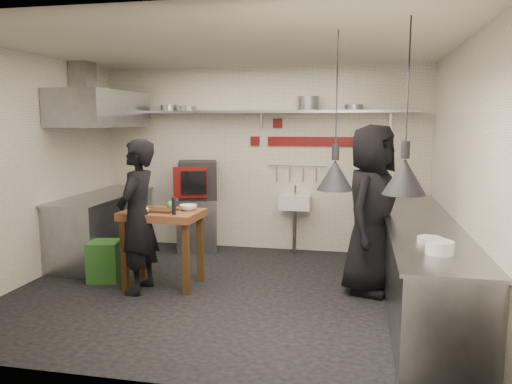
% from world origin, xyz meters
% --- Properties ---
extents(floor, '(5.00, 5.00, 0.00)m').
position_xyz_m(floor, '(0.00, 0.00, 0.00)').
color(floor, black).
rests_on(floor, ground).
extents(ceiling, '(5.00, 5.00, 0.00)m').
position_xyz_m(ceiling, '(0.00, 0.00, 2.80)').
color(ceiling, beige).
rests_on(ceiling, floor).
extents(wall_back, '(5.00, 0.04, 2.80)m').
position_xyz_m(wall_back, '(0.00, 2.10, 1.40)').
color(wall_back, beige).
rests_on(wall_back, floor).
extents(wall_front, '(5.00, 0.04, 2.80)m').
position_xyz_m(wall_front, '(0.00, -2.10, 1.40)').
color(wall_front, beige).
rests_on(wall_front, floor).
extents(wall_left, '(0.04, 4.20, 2.80)m').
position_xyz_m(wall_left, '(-2.50, 0.00, 1.40)').
color(wall_left, beige).
rests_on(wall_left, floor).
extents(wall_right, '(0.04, 4.20, 2.80)m').
position_xyz_m(wall_right, '(2.50, 0.00, 1.40)').
color(wall_right, beige).
rests_on(wall_right, floor).
extents(red_band_horiz, '(1.70, 0.02, 0.14)m').
position_xyz_m(red_band_horiz, '(0.95, 2.08, 1.68)').
color(red_band_horiz, '#5E0E0F').
rests_on(red_band_horiz, wall_back).
extents(red_band_vert, '(0.14, 0.02, 1.10)m').
position_xyz_m(red_band_vert, '(1.55, 2.08, 1.20)').
color(red_band_vert, '#5E0E0F').
rests_on(red_band_vert, wall_back).
extents(red_tile_a, '(0.14, 0.02, 0.14)m').
position_xyz_m(red_tile_a, '(0.25, 2.08, 1.95)').
color(red_tile_a, '#5E0E0F').
rests_on(red_tile_a, wall_back).
extents(red_tile_b, '(0.14, 0.02, 0.14)m').
position_xyz_m(red_tile_b, '(-0.10, 2.08, 1.68)').
color(red_tile_b, '#5E0E0F').
rests_on(red_tile_b, wall_back).
extents(back_shelf, '(4.60, 0.34, 0.04)m').
position_xyz_m(back_shelf, '(0.00, 1.92, 2.12)').
color(back_shelf, slate).
rests_on(back_shelf, wall_back).
extents(shelf_bracket_left, '(0.04, 0.06, 0.24)m').
position_xyz_m(shelf_bracket_left, '(-1.90, 2.07, 2.02)').
color(shelf_bracket_left, slate).
rests_on(shelf_bracket_left, wall_back).
extents(shelf_bracket_mid, '(0.04, 0.06, 0.24)m').
position_xyz_m(shelf_bracket_mid, '(0.00, 2.07, 2.02)').
color(shelf_bracket_mid, slate).
rests_on(shelf_bracket_mid, wall_back).
extents(shelf_bracket_right, '(0.04, 0.06, 0.24)m').
position_xyz_m(shelf_bracket_right, '(1.90, 2.07, 2.02)').
color(shelf_bracket_right, slate).
rests_on(shelf_bracket_right, wall_back).
extents(pan_far_left, '(0.29, 0.29, 0.09)m').
position_xyz_m(pan_far_left, '(-1.42, 1.92, 2.19)').
color(pan_far_left, slate).
rests_on(pan_far_left, back_shelf).
extents(pan_mid_left, '(0.33, 0.33, 0.07)m').
position_xyz_m(pan_mid_left, '(-1.11, 1.92, 2.18)').
color(pan_mid_left, slate).
rests_on(pan_mid_left, back_shelf).
extents(stock_pot, '(0.42, 0.42, 0.20)m').
position_xyz_m(stock_pot, '(0.73, 1.92, 2.24)').
color(stock_pot, slate).
rests_on(stock_pot, back_shelf).
extents(pan_right, '(0.29, 0.29, 0.08)m').
position_xyz_m(pan_right, '(1.38, 1.92, 2.18)').
color(pan_right, slate).
rests_on(pan_right, back_shelf).
extents(oven_stand, '(0.73, 0.70, 0.80)m').
position_xyz_m(oven_stand, '(-0.95, 1.78, 0.40)').
color(oven_stand, slate).
rests_on(oven_stand, floor).
extents(combi_oven, '(0.70, 0.67, 0.58)m').
position_xyz_m(combi_oven, '(-0.94, 1.81, 1.09)').
color(combi_oven, black).
rests_on(combi_oven, oven_stand).
extents(oven_door, '(0.49, 0.18, 0.46)m').
position_xyz_m(oven_door, '(-0.95, 1.49, 1.09)').
color(oven_door, '#5E0E0F').
rests_on(oven_door, combi_oven).
extents(oven_glass, '(0.36, 0.12, 0.34)m').
position_xyz_m(oven_glass, '(-0.89, 1.47, 1.09)').
color(oven_glass, black).
rests_on(oven_glass, oven_door).
extents(hand_sink, '(0.46, 0.34, 0.22)m').
position_xyz_m(hand_sink, '(0.55, 1.92, 0.78)').
color(hand_sink, silver).
rests_on(hand_sink, wall_back).
extents(sink_tap, '(0.03, 0.03, 0.14)m').
position_xyz_m(sink_tap, '(0.55, 1.92, 0.96)').
color(sink_tap, slate).
rests_on(sink_tap, hand_sink).
extents(sink_drain, '(0.06, 0.06, 0.66)m').
position_xyz_m(sink_drain, '(0.55, 1.88, 0.34)').
color(sink_drain, slate).
rests_on(sink_drain, floor).
extents(utensil_rail, '(0.90, 0.02, 0.02)m').
position_xyz_m(utensil_rail, '(0.55, 2.06, 1.32)').
color(utensil_rail, slate).
rests_on(utensil_rail, wall_back).
extents(counter_right, '(0.70, 3.80, 0.90)m').
position_xyz_m(counter_right, '(2.15, 0.00, 0.45)').
color(counter_right, slate).
rests_on(counter_right, floor).
extents(counter_right_top, '(0.76, 3.90, 0.03)m').
position_xyz_m(counter_right_top, '(2.15, 0.00, 0.92)').
color(counter_right_top, slate).
rests_on(counter_right_top, counter_right).
extents(plate_stack, '(0.27, 0.27, 0.11)m').
position_xyz_m(plate_stack, '(2.12, -1.34, 0.99)').
color(plate_stack, silver).
rests_on(plate_stack, counter_right_top).
extents(small_bowl_right, '(0.25, 0.25, 0.05)m').
position_xyz_m(small_bowl_right, '(2.10, -0.96, 0.96)').
color(small_bowl_right, silver).
rests_on(small_bowl_right, counter_right_top).
extents(counter_left, '(0.70, 1.90, 0.90)m').
position_xyz_m(counter_left, '(-2.15, 1.05, 0.45)').
color(counter_left, slate).
rests_on(counter_left, floor).
extents(counter_left_top, '(0.76, 2.00, 0.03)m').
position_xyz_m(counter_left_top, '(-2.15, 1.05, 0.92)').
color(counter_left_top, slate).
rests_on(counter_left_top, counter_left).
extents(extractor_hood, '(0.78, 1.60, 0.50)m').
position_xyz_m(extractor_hood, '(-2.10, 1.05, 2.15)').
color(extractor_hood, slate).
rests_on(extractor_hood, ceiling).
extents(hood_duct, '(0.28, 0.28, 0.50)m').
position_xyz_m(hood_duct, '(-2.35, 1.05, 2.55)').
color(hood_duct, slate).
rests_on(hood_duct, ceiling).
extents(green_bin, '(0.44, 0.44, 0.50)m').
position_xyz_m(green_bin, '(-1.62, 0.11, 0.25)').
color(green_bin, '#275F22').
rests_on(green_bin, floor).
extents(prep_table, '(0.96, 0.69, 0.92)m').
position_xyz_m(prep_table, '(-0.82, 0.09, 0.46)').
color(prep_table, brown).
rests_on(prep_table, floor).
extents(cutting_board, '(0.38, 0.29, 0.02)m').
position_xyz_m(cutting_board, '(-0.83, 0.05, 0.93)').
color(cutting_board, '#432914').
rests_on(cutting_board, prep_table).
extents(pepper_mill, '(0.05, 0.05, 0.20)m').
position_xyz_m(pepper_mill, '(-0.59, -0.12, 1.02)').
color(pepper_mill, black).
rests_on(pepper_mill, prep_table).
extents(lemon_a, '(0.10, 0.10, 0.09)m').
position_xyz_m(lemon_a, '(-1.05, -0.10, 0.96)').
color(lemon_a, gold).
rests_on(lemon_a, prep_table).
extents(lemon_b, '(0.10, 0.10, 0.08)m').
position_xyz_m(lemon_b, '(-0.95, -0.09, 0.96)').
color(lemon_b, gold).
rests_on(lemon_b, prep_table).
extents(veg_ball, '(0.14, 0.14, 0.11)m').
position_xyz_m(veg_ball, '(-0.75, 0.21, 0.97)').
color(veg_ball, '#559739').
rests_on(veg_ball, prep_table).
extents(steel_tray, '(0.19, 0.13, 0.03)m').
position_xyz_m(steel_tray, '(-1.09, 0.19, 0.94)').
color(steel_tray, slate).
rests_on(steel_tray, prep_table).
extents(bowl, '(0.28, 0.28, 0.07)m').
position_xyz_m(bowl, '(-0.53, 0.19, 0.95)').
color(bowl, silver).
rests_on(bowl, prep_table).
extents(heat_lamp_near, '(0.39, 0.39, 1.46)m').
position_xyz_m(heat_lamp_near, '(1.25, -0.74, 2.07)').
color(heat_lamp_near, black).
rests_on(heat_lamp_near, ceiling).
extents(heat_lamp_far, '(0.40, 0.40, 1.41)m').
position_xyz_m(heat_lamp_far, '(1.84, -1.25, 2.10)').
color(heat_lamp_far, black).
rests_on(heat_lamp_far, ceiling).
extents(chef_left, '(0.43, 0.65, 1.78)m').
position_xyz_m(chef_left, '(-1.01, -0.18, 0.89)').
color(chef_left, black).
rests_on(chef_left, floor).
extents(chef_right, '(0.93, 1.11, 1.95)m').
position_xyz_m(chef_right, '(1.62, 0.36, 0.98)').
color(chef_right, black).
rests_on(chef_right, floor).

